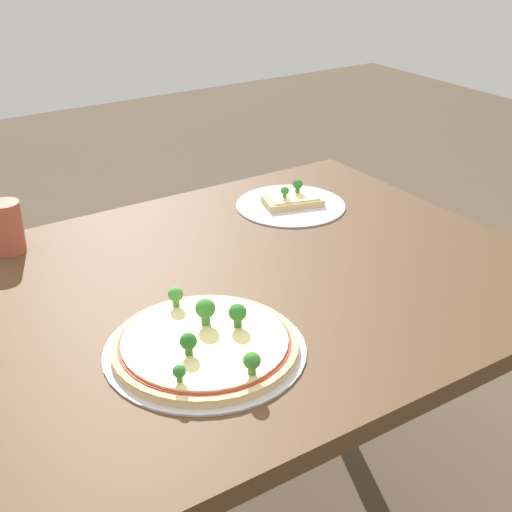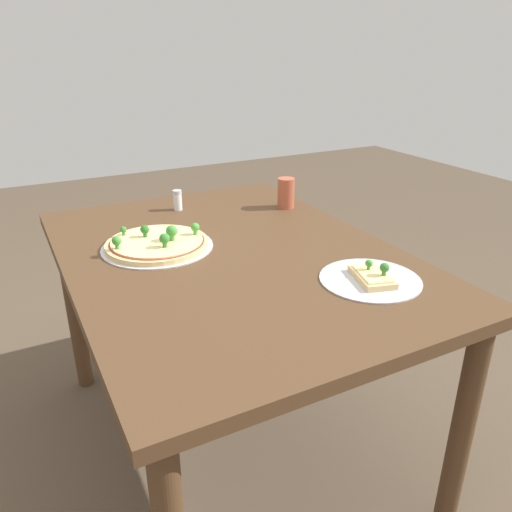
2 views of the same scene
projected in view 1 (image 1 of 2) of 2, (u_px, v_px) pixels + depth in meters
The scene contains 4 objects.
dining_table at pixel (222, 323), 1.41m from camera, with size 1.28×0.92×0.72m.
pizza_tray_whole at pixel (205, 344), 1.17m from camera, with size 0.33×0.33×0.07m.
pizza_tray_slice at pixel (292, 202), 1.72m from camera, with size 0.26×0.26×0.06m.
drinking_cup at pixel (8, 227), 1.48m from camera, with size 0.06×0.06×0.11m, color #AD5138.
Camera 1 is at (0.60, 1.04, 1.39)m, focal length 50.00 mm.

